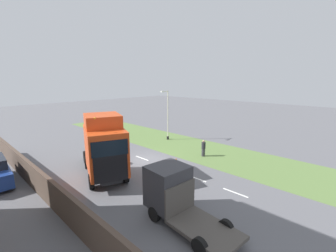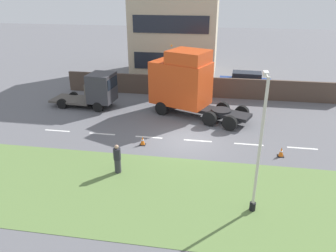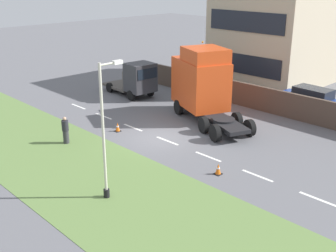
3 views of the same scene
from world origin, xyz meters
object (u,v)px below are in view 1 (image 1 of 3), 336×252
at_px(flatbed_truck, 173,192).
at_px(pedestrian, 203,148).
at_px(lamp_post, 167,117).
at_px(lorry_cab, 105,147).
at_px(traffic_cone_trailing, 176,161).
at_px(traffic_cone_lead, 123,143).

relative_size(flatbed_truck, pedestrian, 3.33).
height_order(lamp_post, pedestrian, lamp_post).
distance_m(lorry_cab, flatbed_truck, 7.02).
bearing_deg(flatbed_truck, traffic_cone_trailing, 45.36).
bearing_deg(lorry_cab, traffic_cone_trailing, -175.17).
distance_m(lamp_post, traffic_cone_trailing, 8.67).
bearing_deg(flatbed_truck, pedestrian, 30.92).
xyz_separation_m(flatbed_truck, traffic_cone_trailing, (-5.98, -5.10, -1.19)).
distance_m(lorry_cab, lamp_post, 12.07).
height_order(flatbed_truck, pedestrian, flatbed_truck).
distance_m(lamp_post, traffic_cone_lead, 6.17).
xyz_separation_m(lorry_cab, flatbed_truck, (0.13, 6.95, -0.97)).
xyz_separation_m(lorry_cab, lamp_post, (-11.22, -4.44, 0.43)).
bearing_deg(traffic_cone_lead, lamp_post, 159.18).
xyz_separation_m(lamp_post, traffic_cone_lead, (5.23, -1.99, -2.60)).
bearing_deg(traffic_cone_lead, lorry_cab, 47.03).
relative_size(lorry_cab, pedestrian, 4.77).
xyz_separation_m(lorry_cab, traffic_cone_trailing, (-5.85, 1.85, -2.16)).
height_order(flatbed_truck, traffic_cone_lead, flatbed_truck).
relative_size(lorry_cab, lamp_post, 1.28).
bearing_deg(traffic_cone_lead, traffic_cone_trailing, 89.04).
xyz_separation_m(lamp_post, pedestrian, (1.99, 6.81, -2.09)).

